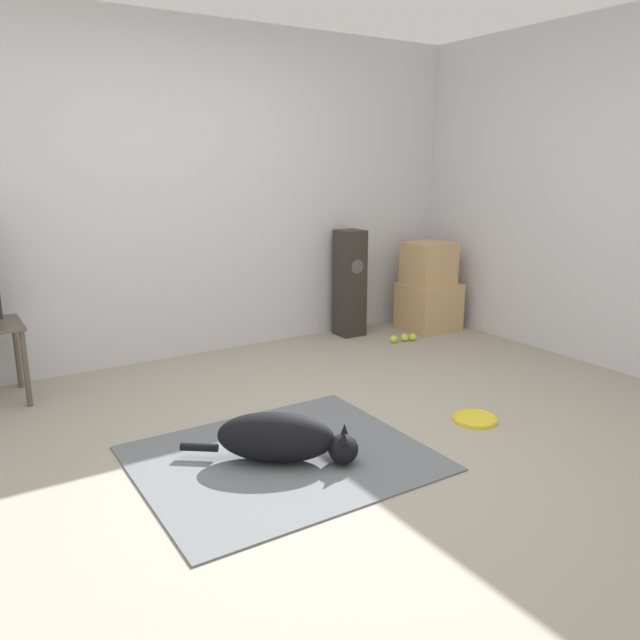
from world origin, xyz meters
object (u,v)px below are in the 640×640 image
object	(u,v)px
dog	(282,438)
cardboard_box_lower	(429,306)
tennis_ball_by_boxes	(394,339)
frisbee	(475,419)
tennis_ball_near_speaker	(404,338)
cardboard_box_upper	(429,263)
tennis_ball_loose_on_carpet	(413,337)
floor_speaker	(350,283)

from	to	relation	value
dog	cardboard_box_lower	world-z (taller)	cardboard_box_lower
dog	tennis_ball_by_boxes	xyz separation A→B (m)	(1.88, 1.42, -0.10)
frisbee	dog	bearing A→B (deg)	173.48
tennis_ball_near_speaker	dog	bearing A→B (deg)	-144.58
cardboard_box_lower	cardboard_box_upper	distance (m)	0.40
cardboard_box_upper	tennis_ball_near_speaker	xyz separation A→B (m)	(-0.44, -0.22, -0.58)
dog	tennis_ball_loose_on_carpet	world-z (taller)	dog
tennis_ball_by_boxes	floor_speaker	bearing A→B (deg)	111.10
tennis_ball_loose_on_carpet	frisbee	bearing A→B (deg)	-118.13
floor_speaker	tennis_ball_loose_on_carpet	size ratio (longest dim) A/B	14.21
tennis_ball_by_boxes	tennis_ball_loose_on_carpet	bearing A→B (deg)	-10.56
tennis_ball_near_speaker	frisbee	bearing A→B (deg)	-115.61
cardboard_box_upper	floor_speaker	bearing A→B (deg)	162.83
dog	cardboard_box_upper	bearing A→B (deg)	33.91
dog	cardboard_box_upper	distance (m)	2.97
dog	cardboard_box_upper	size ratio (longest dim) A/B	1.94
dog	frisbee	size ratio (longest dim) A/B	2.87
frisbee	tennis_ball_loose_on_carpet	world-z (taller)	tennis_ball_loose_on_carpet
cardboard_box_upper	floor_speaker	distance (m)	0.77
cardboard_box_lower	floor_speaker	distance (m)	0.81
cardboard_box_lower	tennis_ball_near_speaker	world-z (taller)	cardboard_box_lower
tennis_ball_by_boxes	dog	bearing A→B (deg)	-142.80
cardboard_box_upper	tennis_ball_loose_on_carpet	size ratio (longest dim) A/B	5.99
cardboard_box_upper	dog	bearing A→B (deg)	-146.09
floor_speaker	tennis_ball_by_boxes	distance (m)	0.64
frisbee	tennis_ball_by_boxes	bearing A→B (deg)	67.96
floor_speaker	tennis_ball_near_speaker	xyz separation A→B (m)	(0.28, -0.44, -0.44)
frisbee	tennis_ball_loose_on_carpet	bearing A→B (deg)	61.87
tennis_ball_by_boxes	tennis_ball_loose_on_carpet	xyz separation A→B (m)	(0.18, -0.03, 0.00)
frisbee	tennis_ball_near_speaker	size ratio (longest dim) A/B	4.04
floor_speaker	tennis_ball_near_speaker	bearing A→B (deg)	-57.77
cardboard_box_lower	tennis_ball_loose_on_carpet	size ratio (longest dim) A/B	7.20
dog	floor_speaker	world-z (taller)	floor_speaker
tennis_ball_by_boxes	tennis_ball_near_speaker	distance (m)	0.11
cardboard_box_upper	floor_speaker	size ratio (longest dim) A/B	0.42
frisbee	cardboard_box_upper	distance (m)	2.22
floor_speaker	tennis_ball_near_speaker	world-z (taller)	floor_speaker
cardboard_box_upper	tennis_ball_near_speaker	world-z (taller)	cardboard_box_upper
dog	tennis_ball_loose_on_carpet	distance (m)	2.49
dog	cardboard_box_lower	xyz separation A→B (m)	(2.45, 1.63, 0.08)
tennis_ball_near_speaker	tennis_ball_loose_on_carpet	world-z (taller)	same
frisbee	cardboard_box_upper	xyz separation A→B (m)	(1.19, 1.78, 0.60)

